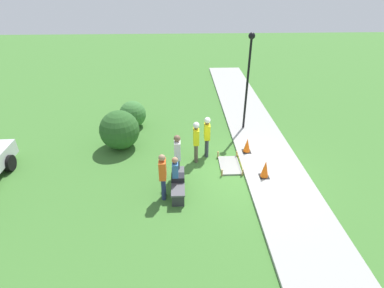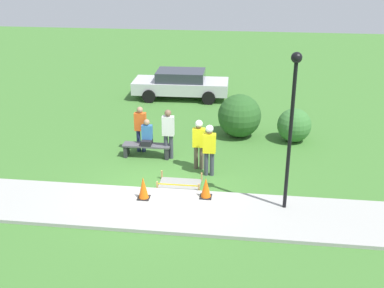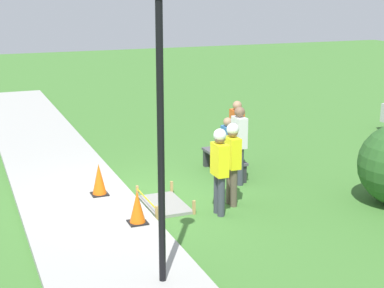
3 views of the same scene
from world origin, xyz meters
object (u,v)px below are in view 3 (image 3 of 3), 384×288
at_px(worker_supervisor, 220,165).
at_px(worker_assistant, 232,157).
at_px(traffic_cone_far_patch, 137,208).
at_px(park_bench, 224,161).
at_px(bystander_in_orange_shirt, 237,131).
at_px(lamppost_near, 160,92).
at_px(traffic_cone_near_patch, 99,180).
at_px(bystander_in_gray_shirt, 239,141).
at_px(person_seated_on_bench, 226,140).

distance_m(worker_supervisor, worker_assistant, 0.59).
distance_m(traffic_cone_far_patch, worker_supervisor, 1.77).
bearing_deg(traffic_cone_far_patch, park_bench, 129.71).
height_order(worker_supervisor, bystander_in_orange_shirt, worker_supervisor).
xyz_separation_m(park_bench, lamppost_near, (4.56, -3.10, 2.56)).
bearing_deg(park_bench, bystander_in_orange_shirt, 123.01).
bearing_deg(traffic_cone_far_patch, lamppost_near, -7.45).
relative_size(traffic_cone_near_patch, park_bench, 0.40).
distance_m(traffic_cone_near_patch, lamppost_near, 4.68).
relative_size(worker_supervisor, bystander_in_orange_shirt, 1.02).
bearing_deg(worker_assistant, traffic_cone_far_patch, -78.07).
distance_m(traffic_cone_near_patch, traffic_cone_far_patch, 1.78).
height_order(traffic_cone_near_patch, bystander_in_gray_shirt, bystander_in_gray_shirt).
relative_size(person_seated_on_bench, worker_supervisor, 0.52).
bearing_deg(bystander_in_orange_shirt, worker_assistant, -28.20).
xyz_separation_m(traffic_cone_near_patch, person_seated_on_bench, (-0.57, 3.15, 0.39)).
distance_m(park_bench, lamppost_near, 6.08).
relative_size(bystander_in_orange_shirt, bystander_in_gray_shirt, 0.95).
height_order(bystander_in_orange_shirt, lamppost_near, lamppost_near).
bearing_deg(lamppost_near, traffic_cone_far_patch, 172.55).
height_order(worker_assistant, bystander_in_gray_shirt, bystander_in_gray_shirt).
bearing_deg(worker_assistant, traffic_cone_near_patch, -118.76).
xyz_separation_m(park_bench, bystander_in_orange_shirt, (-0.31, 0.47, 0.61)).
xyz_separation_m(traffic_cone_near_patch, lamppost_near, (3.98, -0.00, 2.46)).
relative_size(worker_supervisor, bystander_in_gray_shirt, 0.97).
bearing_deg(bystander_in_orange_shirt, person_seated_on_bench, -52.95).
relative_size(traffic_cone_near_patch, lamppost_near, 0.15).
bearing_deg(bystander_in_gray_shirt, person_seated_on_bench, 176.38).
relative_size(worker_assistant, bystander_in_gray_shirt, 0.96).
height_order(worker_assistant, bystander_in_orange_shirt, worker_assistant).
distance_m(traffic_cone_far_patch, worker_assistant, 2.23).
bearing_deg(lamppost_near, bystander_in_gray_shirt, 140.67).
bearing_deg(bystander_in_gray_shirt, worker_assistant, -32.21).
bearing_deg(bystander_in_gray_shirt, lamppost_near, -39.33).
xyz_separation_m(person_seated_on_bench, worker_assistant, (1.88, -0.76, 0.18)).
distance_m(worker_supervisor, lamppost_near, 3.54).
relative_size(traffic_cone_far_patch, park_bench, 0.37).
height_order(park_bench, bystander_in_orange_shirt, bystander_in_orange_shirt).
bearing_deg(worker_assistant, worker_supervisor, -49.73).
height_order(bystander_in_gray_shirt, lamppost_near, lamppost_near).
distance_m(bystander_in_gray_shirt, lamppost_near, 5.25).
bearing_deg(traffic_cone_near_patch, person_seated_on_bench, 100.17).
distance_m(worker_assistant, bystander_in_orange_shirt, 2.49).
distance_m(person_seated_on_bench, worker_assistant, 2.03).
bearing_deg(bystander_in_gray_shirt, bystander_in_orange_shirt, 156.38).
distance_m(traffic_cone_far_patch, park_bench, 3.66).
distance_m(worker_supervisor, bystander_in_gray_shirt, 1.90).
xyz_separation_m(worker_supervisor, bystander_in_gray_shirt, (-1.51, 1.16, -0.01)).
height_order(park_bench, lamppost_near, lamppost_near).
xyz_separation_m(traffic_cone_near_patch, traffic_cone_far_patch, (1.76, 0.29, -0.03)).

